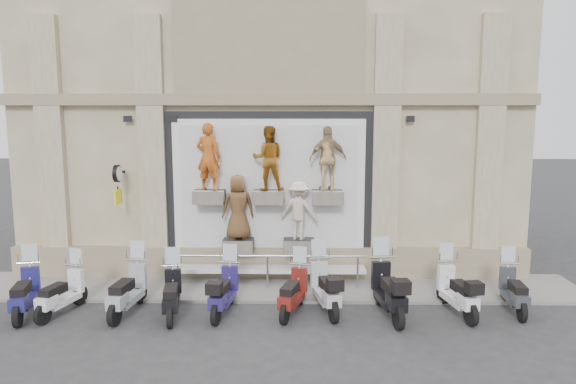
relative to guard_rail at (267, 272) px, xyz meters
name	(u,v)px	position (x,y,z in m)	size (l,w,h in m)	color
ground	(263,320)	(0.00, -2.00, -0.47)	(90.00, 90.00, 0.00)	#303033
sidewalk	(268,287)	(0.00, 0.10, -0.43)	(16.00, 2.20, 0.08)	gray
building	(275,69)	(0.00, 5.00, 5.54)	(14.00, 8.60, 12.00)	beige
shop_vitrine	(270,193)	(0.04, 0.75, 1.94)	(5.60, 0.83, 4.30)	black
guard_rail	(267,272)	(0.00, 0.00, 0.00)	(5.06, 0.10, 0.93)	#9EA0A5
clock_sign_bracket	(118,179)	(-3.90, 0.47, 2.34)	(0.10, 0.80, 1.02)	black
scooter_a	(24,283)	(-5.30, -1.79, 0.28)	(0.54, 1.84, 1.49)	navy
scooter_b	(61,284)	(-4.52, -1.70, 0.22)	(0.50, 1.70, 1.38)	white
scooter_c	(127,281)	(-3.04, -1.66, 0.30)	(0.55, 1.89, 1.54)	#93989F
scooter_d	(171,285)	(-2.02, -1.80, 0.25)	(0.51, 1.76, 1.43)	black
scooter_e	(224,282)	(-0.89, -1.62, 0.27)	(0.53, 1.80, 1.46)	navy
scooter_f	(293,283)	(0.66, -1.59, 0.24)	(0.51, 1.74, 1.41)	maroon
scooter_g	(325,279)	(1.39, -1.43, 0.30)	(0.55, 1.89, 1.54)	#B3B6BA
scooter_h	(389,280)	(2.78, -1.70, 0.36)	(0.59, 2.04, 1.66)	black
scooter_i	(457,282)	(4.33, -1.56, 0.28)	(0.54, 1.84, 1.49)	white
scooter_j	(514,282)	(5.68, -1.38, 0.22)	(0.49, 1.70, 1.38)	#2E3338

